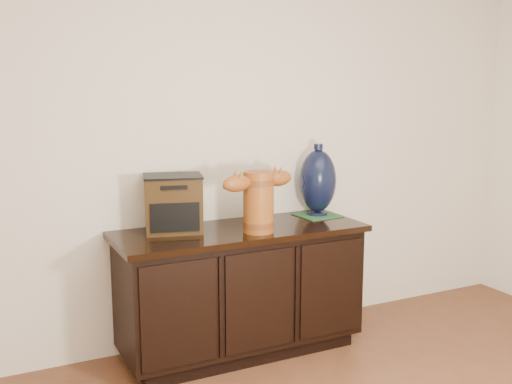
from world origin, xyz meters
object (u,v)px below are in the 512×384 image
terracotta_vessel (258,198)px  lamp_base (318,181)px  sideboard (241,289)px  spray_can (254,208)px  tv_radio (173,203)px

terracotta_vessel → lamp_base: size_ratio=1.09×
sideboard → spray_can: bearing=40.8°
tv_radio → spray_can: (0.52, 0.03, -0.08)m
sideboard → lamp_base: size_ratio=3.25×
sideboard → terracotta_vessel: size_ratio=2.99×
lamp_base → spray_can: lamp_base is taller
tv_radio → lamp_base: (0.95, -0.00, 0.06)m
sideboard → lamp_base: bearing=9.9°
spray_can → tv_radio: bearing=-176.8°
sideboard → tv_radio: (-0.37, 0.10, 0.53)m
tv_radio → lamp_base: lamp_base is taller
tv_radio → spray_can: tv_radio is taller
terracotta_vessel → sideboard: bearing=101.3°
tv_radio → spray_can: size_ratio=2.34×
lamp_base → spray_can: size_ratio=2.79×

